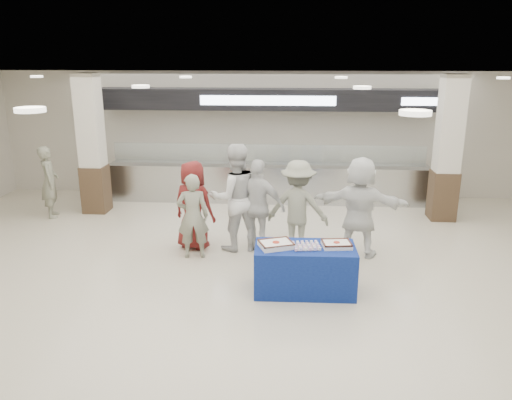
# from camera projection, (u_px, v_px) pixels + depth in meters

# --- Properties ---
(ground) EXTENTS (14.00, 14.00, 0.00)m
(ground) POSITION_uv_depth(u_px,v_px,m) (250.00, 299.00, 7.61)
(ground) COLOR beige
(ground) RESTS_ON ground
(serving_line) EXTENTS (8.70, 0.85, 2.80)m
(serving_line) POSITION_uv_depth(u_px,v_px,m) (268.00, 156.00, 12.45)
(serving_line) COLOR #AFB2B6
(serving_line) RESTS_ON ground
(column_left) EXTENTS (0.55, 0.55, 3.20)m
(column_left) POSITION_uv_depth(u_px,v_px,m) (92.00, 148.00, 11.47)
(column_left) COLOR #39281A
(column_left) RESTS_ON ground
(column_right) EXTENTS (0.55, 0.55, 3.20)m
(column_right) POSITION_uv_depth(u_px,v_px,m) (447.00, 152.00, 10.93)
(column_right) COLOR #39281A
(column_right) RESTS_ON ground
(display_table) EXTENTS (1.57, 0.81, 0.75)m
(display_table) POSITION_uv_depth(u_px,v_px,m) (305.00, 269.00, 7.77)
(display_table) COLOR navy
(display_table) RESTS_ON ground
(sheet_cake_left) EXTENTS (0.59, 0.53, 0.10)m
(sheet_cake_left) POSITION_uv_depth(u_px,v_px,m) (276.00, 244.00, 7.64)
(sheet_cake_left) COLOR white
(sheet_cake_left) RESTS_ON display_table
(sheet_cake_right) EXTENTS (0.47, 0.39, 0.09)m
(sheet_cake_right) POSITION_uv_depth(u_px,v_px,m) (337.00, 244.00, 7.65)
(sheet_cake_right) COLOR white
(sheet_cake_right) RESTS_ON display_table
(cupcake_tray) EXTENTS (0.40, 0.33, 0.06)m
(cupcake_tray) POSITION_uv_depth(u_px,v_px,m) (306.00, 246.00, 7.61)
(cupcake_tray) COLOR #B9B9BE
(cupcake_tray) RESTS_ON display_table
(civilian_maroon) EXTENTS (0.97, 0.80, 1.70)m
(civilian_maroon) POSITION_uv_depth(u_px,v_px,m) (193.00, 205.00, 9.42)
(civilian_maroon) COLOR maroon
(civilian_maroon) RESTS_ON ground
(soldier_a) EXTENTS (0.63, 0.47, 1.57)m
(soldier_a) POSITION_uv_depth(u_px,v_px,m) (193.00, 216.00, 8.99)
(soldier_a) COLOR gray
(soldier_a) RESTS_ON ground
(chef_tall) EXTENTS (1.20, 1.08, 2.03)m
(chef_tall) POSITION_uv_depth(u_px,v_px,m) (235.00, 197.00, 9.34)
(chef_tall) COLOR silver
(chef_tall) RESTS_ON ground
(chef_short) EXTENTS (1.12, 0.74, 1.77)m
(chef_short) POSITION_uv_depth(u_px,v_px,m) (258.00, 207.00, 9.23)
(chef_short) COLOR silver
(chef_short) RESTS_ON ground
(soldier_b) EXTENTS (1.23, 0.84, 1.76)m
(soldier_b) POSITION_uv_depth(u_px,v_px,m) (298.00, 207.00, 9.20)
(soldier_b) COLOR gray
(soldier_b) RESTS_ON ground
(civilian_white) EXTENTS (1.81, 0.90, 1.87)m
(civilian_white) POSITION_uv_depth(u_px,v_px,m) (360.00, 207.00, 9.04)
(civilian_white) COLOR white
(civilian_white) RESTS_ON ground
(soldier_bg) EXTENTS (0.59, 0.70, 1.64)m
(soldier_bg) POSITION_uv_depth(u_px,v_px,m) (50.00, 182.00, 11.28)
(soldier_bg) COLOR gray
(soldier_bg) RESTS_ON ground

